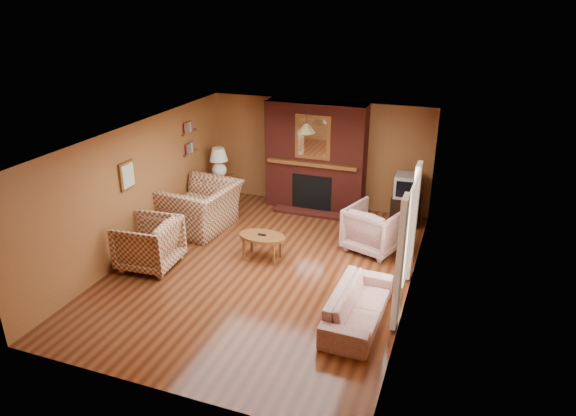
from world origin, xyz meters
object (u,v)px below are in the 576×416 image
at_px(side_table, 220,191).
at_px(table_lamp, 219,161).
at_px(plaid_armchair, 149,243).
at_px(crt_tv, 407,186).
at_px(floral_sofa, 358,305).
at_px(fireplace, 315,158).
at_px(tv_stand, 405,210).
at_px(plaid_loveseat, 201,207).
at_px(floral_armchair, 374,229).
at_px(coffee_table, 262,238).

relative_size(side_table, table_lamp, 0.98).
relative_size(plaid_armchair, crt_tv, 1.84).
height_order(floral_sofa, crt_tv, crt_tv).
bearing_deg(fireplace, tv_stand, -5.15).
distance_m(plaid_armchair, floral_sofa, 3.87).
xyz_separation_m(plaid_loveseat, floral_armchair, (3.51, 0.28, -0.04)).
relative_size(plaid_armchair, table_lamp, 1.44).
bearing_deg(side_table, fireplace, 14.29).
bearing_deg(plaid_armchair, coffee_table, 113.77).
bearing_deg(crt_tv, plaid_loveseat, -156.56).
xyz_separation_m(fireplace, plaid_loveseat, (-1.85, -1.88, -0.70)).
relative_size(table_lamp, tv_stand, 1.10).
xyz_separation_m(table_lamp, tv_stand, (4.15, 0.35, -0.73)).
xyz_separation_m(fireplace, coffee_table, (-0.18, -2.66, -0.77)).
bearing_deg(floral_sofa, crt_tv, -0.75).
height_order(plaid_loveseat, coffee_table, plaid_loveseat).
bearing_deg(fireplace, floral_armchair, -43.91).
bearing_deg(plaid_loveseat, floral_armchair, 98.91).
bearing_deg(floral_armchair, plaid_loveseat, 23.31).
distance_m(plaid_loveseat, plaid_armchair, 1.72).
relative_size(plaid_loveseat, crt_tv, 2.76).
relative_size(fireplace, side_table, 3.62).
xyz_separation_m(fireplace, floral_armchair, (1.66, -1.60, -0.75)).
xyz_separation_m(floral_sofa, crt_tv, (0.15, 3.78, 0.59)).
relative_size(plaid_armchair, coffee_table, 1.13).
distance_m(plaid_armchair, coffee_table, 2.00).
bearing_deg(plaid_armchair, floral_sofa, 80.52).
distance_m(plaid_armchair, crt_tv, 5.27).
height_order(plaid_armchair, side_table, plaid_armchair).
xyz_separation_m(side_table, table_lamp, (0.00, -0.00, 0.71)).
bearing_deg(coffee_table, tv_stand, 48.07).
bearing_deg(tv_stand, floral_sofa, -92.49).
bearing_deg(crt_tv, fireplace, 174.70).
bearing_deg(tv_stand, fireplace, 174.63).
relative_size(floral_armchair, side_table, 1.45).
bearing_deg(crt_tv, side_table, -175.26).
height_order(floral_armchair, tv_stand, floral_armchair).
bearing_deg(coffee_table, plaid_armchair, -152.32).
height_order(fireplace, tv_stand, fireplace).
distance_m(floral_sofa, crt_tv, 3.83).
relative_size(plaid_loveseat, floral_sofa, 0.82).
bearing_deg(side_table, floral_armchair, -15.82).
xyz_separation_m(floral_armchair, crt_tv, (0.39, 1.41, 0.42)).
bearing_deg(plaid_loveseat, table_lamp, -165.12).
bearing_deg(tv_stand, plaid_armchair, -139.78).
relative_size(floral_armchair, crt_tv, 1.80).
xyz_separation_m(coffee_table, tv_stand, (2.23, 2.48, -0.11)).
bearing_deg(floral_sofa, tv_stand, -0.75).
bearing_deg(side_table, tv_stand, 4.82).
relative_size(coffee_table, crt_tv, 1.64).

